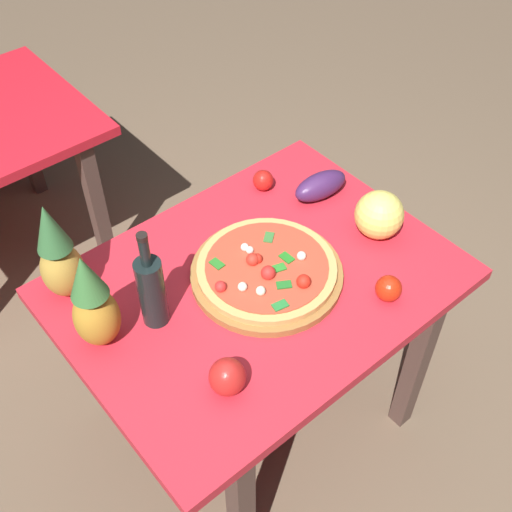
# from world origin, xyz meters

# --- Properties ---
(ground_plane) EXTENTS (10.00, 10.00, 0.00)m
(ground_plane) POSITION_xyz_m (0.00, 0.00, 0.00)
(ground_plane) COLOR brown
(display_table) EXTENTS (1.15, 0.87, 0.74)m
(display_table) POSITION_xyz_m (0.00, 0.00, 0.64)
(display_table) COLOR #503932
(display_table) RESTS_ON ground_plane
(pizza_board) EXTENTS (0.46, 0.46, 0.02)m
(pizza_board) POSITION_xyz_m (0.03, -0.01, 0.75)
(pizza_board) COLOR olive
(pizza_board) RESTS_ON display_table
(pizza) EXTENTS (0.42, 0.42, 0.06)m
(pizza) POSITION_xyz_m (0.03, -0.01, 0.78)
(pizza) COLOR #DFA35A
(pizza) RESTS_ON pizza_board
(wine_bottle) EXTENTS (0.08, 0.08, 0.33)m
(wine_bottle) POSITION_xyz_m (-0.32, 0.07, 0.86)
(wine_bottle) COLOR black
(wine_bottle) RESTS_ON display_table
(pineapple_left) EXTENTS (0.12, 0.12, 0.34)m
(pineapple_left) POSITION_xyz_m (-0.46, 0.32, 0.89)
(pineapple_left) COLOR #B28936
(pineapple_left) RESTS_ON display_table
(pineapple_right) EXTENTS (0.13, 0.13, 0.33)m
(pineapple_right) POSITION_xyz_m (-0.47, 0.11, 0.88)
(pineapple_right) COLOR #B98028
(pineapple_right) RESTS_ON display_table
(melon) EXTENTS (0.16, 0.16, 0.16)m
(melon) POSITION_xyz_m (0.42, -0.09, 0.81)
(melon) COLOR #EFDC65
(melon) RESTS_ON display_table
(bell_pepper) EXTENTS (0.10, 0.10, 0.11)m
(bell_pepper) POSITION_xyz_m (-0.30, -0.24, 0.78)
(bell_pepper) COLOR red
(bell_pepper) RESTS_ON display_table
(eggplant) EXTENTS (0.21, 0.11, 0.09)m
(eggplant) POSITION_xyz_m (0.41, 0.16, 0.78)
(eggplant) COLOR #432253
(eggplant) RESTS_ON display_table
(tomato_at_corner) EXTENTS (0.08, 0.08, 0.08)m
(tomato_at_corner) POSITION_xyz_m (0.25, -0.30, 0.78)
(tomato_at_corner) COLOR red
(tomato_at_corner) RESTS_ON display_table
(tomato_beside_pepper) EXTENTS (0.07, 0.07, 0.07)m
(tomato_beside_pepper) POSITION_xyz_m (0.29, 0.31, 0.77)
(tomato_beside_pepper) COLOR red
(tomato_beside_pepper) RESTS_ON display_table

